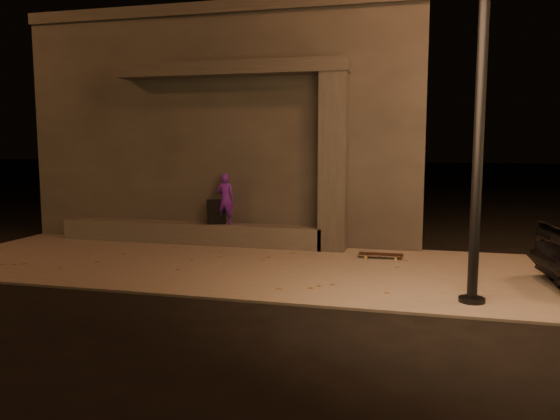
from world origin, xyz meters
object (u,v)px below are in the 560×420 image
(skateboarder, at_px, (225,199))
(backpack, at_px, (216,215))
(column, at_px, (334,163))
(skateboard, at_px, (381,255))

(skateboarder, bearing_deg, backpack, 1.76)
(column, bearing_deg, skateboarder, 180.00)
(column, relative_size, skateboard, 4.27)
(column, bearing_deg, backpack, 180.00)
(column, bearing_deg, skateboard, -32.09)
(backpack, bearing_deg, skateboard, -34.63)
(column, distance_m, backpack, 2.81)
(skateboarder, bearing_deg, column, -178.24)
(column, distance_m, skateboard, 2.11)
(backpack, distance_m, skateboard, 3.70)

